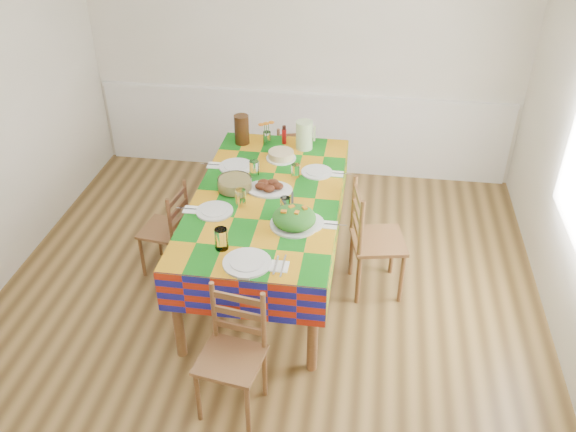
# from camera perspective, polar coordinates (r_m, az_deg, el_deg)

# --- Properties ---
(room) EXTENTS (4.58, 5.08, 2.78)m
(room) POSITION_cam_1_polar(r_m,az_deg,el_deg) (4.14, -2.90, 4.30)
(room) COLOR brown
(room) RESTS_ON ground
(wainscot) EXTENTS (4.41, 0.06, 0.92)m
(wainscot) POSITION_cam_1_polar(r_m,az_deg,el_deg) (6.71, 1.35, 8.07)
(wainscot) COLOR white
(wainscot) RESTS_ON room
(dining_table) EXTENTS (1.16, 2.15, 0.84)m
(dining_table) POSITION_cam_1_polar(r_m,az_deg,el_deg) (4.89, -1.93, 1.05)
(dining_table) COLOR brown
(dining_table) RESTS_ON room
(setting_near_head) EXTENTS (0.54, 0.36, 0.16)m
(setting_near_head) POSITION_cam_1_polar(r_m,az_deg,el_deg) (4.15, -4.63, -3.56)
(setting_near_head) COLOR silver
(setting_near_head) RESTS_ON dining_table
(setting_left_near) EXTENTS (0.52, 0.31, 0.14)m
(setting_left_near) POSITION_cam_1_polar(r_m,az_deg,el_deg) (4.67, -6.08, 0.95)
(setting_left_near) COLOR silver
(setting_left_near) RESTS_ON dining_table
(setting_left_far) EXTENTS (0.54, 0.32, 0.14)m
(setting_left_far) POSITION_cam_1_polar(r_m,az_deg,el_deg) (5.18, -4.35, 4.58)
(setting_left_far) COLOR silver
(setting_left_far) RESTS_ON dining_table
(setting_right_near) EXTENTS (0.51, 0.30, 0.13)m
(setting_right_near) POSITION_cam_1_polar(r_m,az_deg,el_deg) (4.53, 1.04, -0.01)
(setting_right_near) COLOR silver
(setting_right_near) RESTS_ON dining_table
(setting_right_far) EXTENTS (0.50, 0.29, 0.13)m
(setting_right_far) POSITION_cam_1_polar(r_m,az_deg,el_deg) (5.11, 2.06, 4.16)
(setting_right_far) COLOR silver
(setting_right_far) RESTS_ON dining_table
(meat_platter) EXTENTS (0.38, 0.27, 0.07)m
(meat_platter) POSITION_cam_1_polar(r_m,az_deg,el_deg) (4.89, -1.80, 2.73)
(meat_platter) COLOR silver
(meat_platter) RESTS_ON dining_table
(salad_platter) EXTENTS (0.36, 0.36, 0.15)m
(salad_platter) POSITION_cam_1_polar(r_m,az_deg,el_deg) (4.45, 0.58, -0.24)
(salad_platter) COLOR silver
(salad_platter) RESTS_ON dining_table
(pasta_bowl) EXTENTS (0.28, 0.28, 0.10)m
(pasta_bowl) POSITION_cam_1_polar(r_m,az_deg,el_deg) (4.90, -5.01, 2.98)
(pasta_bowl) COLOR white
(pasta_bowl) RESTS_ON dining_table
(cake) EXTENTS (0.26, 0.26, 0.07)m
(cake) POSITION_cam_1_polar(r_m,az_deg,el_deg) (5.35, -0.65, 5.70)
(cake) COLOR silver
(cake) RESTS_ON dining_table
(serving_utensils) EXTENTS (0.15, 0.34, 0.01)m
(serving_utensils) POSITION_cam_1_polar(r_m,az_deg,el_deg) (4.73, 0.05, 1.21)
(serving_utensils) COLOR black
(serving_utensils) RESTS_ON dining_table
(flower_vase) EXTENTS (0.14, 0.12, 0.23)m
(flower_vase) POSITION_cam_1_polar(r_m,az_deg,el_deg) (5.59, -2.00, 7.63)
(flower_vase) COLOR white
(flower_vase) RESTS_ON dining_table
(hot_sauce) EXTENTS (0.04, 0.04, 0.18)m
(hot_sauce) POSITION_cam_1_polar(r_m,az_deg,el_deg) (5.60, -0.36, 7.62)
(hot_sauce) COLOR #A90D0D
(hot_sauce) RESTS_ON dining_table
(green_pitcher) EXTENTS (0.15, 0.15, 0.26)m
(green_pitcher) POSITION_cam_1_polar(r_m,az_deg,el_deg) (5.50, 1.53, 7.58)
(green_pitcher) COLOR #B4D697
(green_pitcher) RESTS_ON dining_table
(tea_pitcher) EXTENTS (0.14, 0.14, 0.27)m
(tea_pitcher) POSITION_cam_1_polar(r_m,az_deg,el_deg) (5.60, -4.35, 8.08)
(tea_pitcher) COLOR black
(tea_pitcher) RESTS_ON dining_table
(name_card) EXTENTS (0.08, 0.03, 0.02)m
(name_card) POSITION_cam_1_polar(r_m,az_deg,el_deg) (3.99, -4.18, -5.78)
(name_card) COLOR silver
(name_card) RESTS_ON dining_table
(chair_near) EXTENTS (0.46, 0.44, 0.90)m
(chair_near) POSITION_cam_1_polar(r_m,az_deg,el_deg) (4.05, -5.20, -12.84)
(chair_near) COLOR brown
(chair_near) RESTS_ON room
(chair_far) EXTENTS (0.46, 0.45, 0.84)m
(chair_far) POSITION_cam_1_polar(r_m,az_deg,el_deg) (6.22, 0.43, 5.15)
(chair_far) COLOR brown
(chair_far) RESTS_ON room
(chair_left) EXTENTS (0.40, 0.42, 0.84)m
(chair_left) POSITION_cam_1_polar(r_m,az_deg,el_deg) (5.27, -11.19, -1.29)
(chair_left) COLOR brown
(chair_left) RESTS_ON room
(chair_right) EXTENTS (0.49, 0.51, 0.98)m
(chair_right) POSITION_cam_1_polar(r_m,az_deg,el_deg) (4.97, 7.93, -2.30)
(chair_right) COLOR brown
(chair_right) RESTS_ON room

